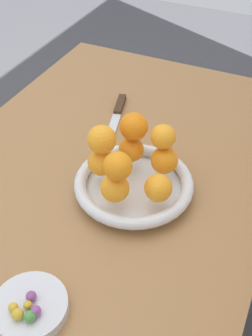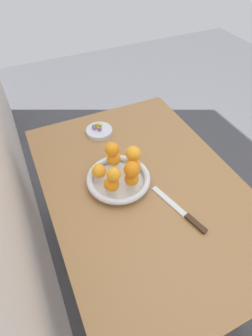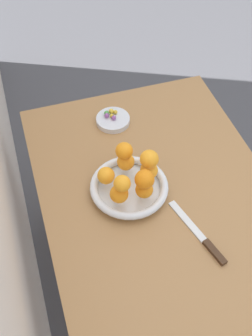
{
  "view_description": "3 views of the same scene",
  "coord_description": "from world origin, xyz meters",
  "px_view_note": "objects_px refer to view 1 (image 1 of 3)",
  "views": [
    {
      "loc": [
        0.66,
        0.35,
        1.38
      ],
      "look_at": [
        0.08,
        0.08,
        0.83
      ],
      "focal_mm": 45.0,
      "sensor_mm": 36.0,
      "label": 1
    },
    {
      "loc": [
        -0.58,
        0.35,
        1.55
      ],
      "look_at": [
        0.02,
        0.07,
        0.85
      ],
      "focal_mm": 28.0,
      "sensor_mm": 36.0,
      "label": 2
    },
    {
      "loc": [
        -0.74,
        0.35,
        1.85
      ],
      "look_at": [
        0.09,
        0.09,
        0.82
      ],
      "focal_mm": 45.0,
      "sensor_mm": 36.0,
      "label": 3
    }
  ],
  "objects_px": {
    "candy_ball_0": "(28,305)",
    "orange_1": "(132,148)",
    "orange_7": "(162,138)",
    "candy_ball_3": "(36,311)",
    "candy_dish": "(30,307)",
    "orange_2": "(101,162)",
    "candy_ball_2": "(31,296)",
    "orange_6": "(134,127)",
    "candy_ball_1": "(30,317)",
    "orange_8": "(118,166)",
    "orange_3": "(115,188)",
    "orange_4": "(158,188)",
    "orange_0": "(164,160)",
    "candy_ball_5": "(18,314)",
    "fruit_bowl": "(134,185)",
    "candy_ball_4": "(13,307)",
    "orange_5": "(102,139)",
    "dining_table": "(109,192)",
    "knife": "(116,118)"
  },
  "relations": [
    {
      "from": "dining_table",
      "to": "orange_8",
      "type": "xyz_separation_m",
      "value": [
        0.12,
        0.09,
        0.21
      ]
    },
    {
      "from": "fruit_bowl",
      "to": "orange_6",
      "type": "height_order",
      "value": "orange_6"
    },
    {
      "from": "orange_1",
      "to": "orange_3",
      "type": "relative_size",
      "value": 0.96
    },
    {
      "from": "candy_ball_1",
      "to": "candy_ball_3",
      "type": "xyz_separation_m",
      "value": [
        -0.01,
        0.0,
        -0.0
      ]
    },
    {
      "from": "fruit_bowl",
      "to": "orange_0",
      "type": "height_order",
      "value": "orange_0"
    },
    {
      "from": "candy_dish",
      "to": "orange_0",
      "type": "distance_m",
      "value": 0.39
    },
    {
      "from": "orange_7",
      "to": "candy_ball_0",
      "type": "bearing_deg",
      "value": -11.44
    },
    {
      "from": "orange_3",
      "to": "candy_ball_5",
      "type": "distance_m",
      "value": 0.29
    },
    {
      "from": "candy_ball_3",
      "to": "candy_ball_5",
      "type": "distance_m",
      "value": 0.03
    },
    {
      "from": "orange_7",
      "to": "orange_8",
      "type": "height_order",
      "value": "orange_8"
    },
    {
      "from": "orange_7",
      "to": "candy_ball_3",
      "type": "height_order",
      "value": "orange_7"
    },
    {
      "from": "orange_2",
      "to": "candy_ball_2",
      "type": "xyz_separation_m",
      "value": [
        0.31,
        0.03,
        -0.04
      ]
    },
    {
      "from": "candy_ball_0",
      "to": "orange_8",
      "type": "bearing_deg",
      "value": 172.79
    },
    {
      "from": "orange_0",
      "to": "candy_ball_1",
      "type": "height_order",
      "value": "orange_0"
    },
    {
      "from": "orange_7",
      "to": "candy_ball_3",
      "type": "xyz_separation_m",
      "value": [
        0.39,
        -0.06,
        -0.09
      ]
    },
    {
      "from": "candy_ball_4",
      "to": "orange_2",
      "type": "bearing_deg",
      "value": -177.68
    },
    {
      "from": "orange_4",
      "to": "candy_ball_4",
      "type": "height_order",
      "value": "orange_4"
    },
    {
      "from": "orange_0",
      "to": "orange_5",
      "type": "height_order",
      "value": "orange_5"
    },
    {
      "from": "orange_3",
      "to": "candy_ball_3",
      "type": "height_order",
      "value": "orange_3"
    },
    {
      "from": "orange_3",
      "to": "orange_2",
      "type": "bearing_deg",
      "value": -133.75
    },
    {
      "from": "orange_5",
      "to": "dining_table",
      "type": "bearing_deg",
      "value": -160.75
    },
    {
      "from": "orange_6",
      "to": "orange_8",
      "type": "xyz_separation_m",
      "value": [
        0.13,
        0.02,
        0.0
      ]
    },
    {
      "from": "orange_1",
      "to": "orange_6",
      "type": "bearing_deg",
      "value": 116.88
    },
    {
      "from": "orange_5",
      "to": "orange_7",
      "type": "relative_size",
      "value": 1.14
    },
    {
      "from": "orange_0",
      "to": "orange_7",
      "type": "height_order",
      "value": "orange_7"
    },
    {
      "from": "orange_6",
      "to": "candy_ball_1",
      "type": "relative_size",
      "value": 3.16
    },
    {
      "from": "orange_8",
      "to": "candy_ball_3",
      "type": "relative_size",
      "value": 3.11
    },
    {
      "from": "orange_3",
      "to": "dining_table",
      "type": "bearing_deg",
      "value": -147.35
    },
    {
      "from": "candy_ball_0",
      "to": "candy_ball_5",
      "type": "xyz_separation_m",
      "value": [
        0.02,
        -0.0,
        0.0
      ]
    },
    {
      "from": "orange_0",
      "to": "orange_1",
      "type": "height_order",
      "value": "orange_0"
    },
    {
      "from": "orange_8",
      "to": "candy_ball_1",
      "type": "xyz_separation_m",
      "value": [
        0.29,
        -0.02,
        -0.09
      ]
    },
    {
      "from": "candy_ball_3",
      "to": "knife",
      "type": "height_order",
      "value": "candy_ball_3"
    },
    {
      "from": "fruit_bowl",
      "to": "candy_dish",
      "type": "height_order",
      "value": "fruit_bowl"
    },
    {
      "from": "orange_6",
      "to": "candy_ball_3",
      "type": "bearing_deg",
      "value": 1.17
    },
    {
      "from": "fruit_bowl",
      "to": "orange_3",
      "type": "xyz_separation_m",
      "value": [
        0.07,
        -0.01,
        0.05
      ]
    },
    {
      "from": "candy_ball_2",
      "to": "candy_dish",
      "type": "bearing_deg",
      "value": 6.29
    },
    {
      "from": "orange_3",
      "to": "orange_4",
      "type": "xyz_separation_m",
      "value": [
        -0.04,
        0.08,
        -0.0
      ]
    },
    {
      "from": "orange_6",
      "to": "candy_ball_1",
      "type": "bearing_deg",
      "value": 0.77
    },
    {
      "from": "candy_ball_0",
      "to": "orange_1",
      "type": "bearing_deg",
      "value": 178.96
    },
    {
      "from": "orange_6",
      "to": "orange_5",
      "type": "bearing_deg",
      "value": -29.33
    },
    {
      "from": "orange_2",
      "to": "orange_4",
      "type": "xyz_separation_m",
      "value": [
        0.02,
        0.14,
        -0.0
      ]
    },
    {
      "from": "orange_8",
      "to": "candy_ball_3",
      "type": "distance_m",
      "value": 0.29
    },
    {
      "from": "orange_8",
      "to": "candy_dish",
      "type": "bearing_deg",
      "value": -7.94
    },
    {
      "from": "orange_0",
      "to": "candy_ball_4",
      "type": "bearing_deg",
      "value": -14.73
    },
    {
      "from": "candy_ball_5",
      "to": "fruit_bowl",
      "type": "bearing_deg",
      "value": 173.21
    },
    {
      "from": "fruit_bowl",
      "to": "candy_dish",
      "type": "xyz_separation_m",
      "value": [
        0.33,
        -0.04,
        -0.01
      ]
    },
    {
      "from": "orange_2",
      "to": "candy_ball_2",
      "type": "relative_size",
      "value": 3.29
    },
    {
      "from": "orange_5",
      "to": "candy_ball_0",
      "type": "bearing_deg",
      "value": 5.14
    },
    {
      "from": "orange_3",
      "to": "orange_8",
      "type": "height_order",
      "value": "orange_8"
    },
    {
      "from": "candy_dish",
      "to": "orange_7",
      "type": "relative_size",
      "value": 2.42
    }
  ]
}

